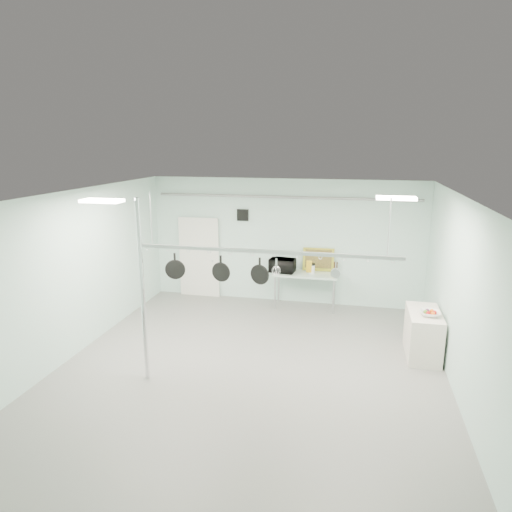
% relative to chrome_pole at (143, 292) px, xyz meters
% --- Properties ---
extents(floor, '(8.00, 8.00, 0.00)m').
position_rel_chrome_pole_xyz_m(floor, '(1.70, 0.60, -1.60)').
color(floor, gray).
rests_on(floor, ground).
extents(ceiling, '(7.00, 8.00, 0.02)m').
position_rel_chrome_pole_xyz_m(ceiling, '(1.70, 0.60, 1.59)').
color(ceiling, silver).
rests_on(ceiling, back_wall).
extents(back_wall, '(7.00, 0.02, 3.20)m').
position_rel_chrome_pole_xyz_m(back_wall, '(1.70, 4.59, 0.00)').
color(back_wall, silver).
rests_on(back_wall, floor).
extents(right_wall, '(0.02, 8.00, 3.20)m').
position_rel_chrome_pole_xyz_m(right_wall, '(5.19, 0.60, 0.00)').
color(right_wall, silver).
rests_on(right_wall, floor).
extents(door, '(1.10, 0.10, 2.20)m').
position_rel_chrome_pole_xyz_m(door, '(-0.60, 4.54, -0.55)').
color(door, silver).
rests_on(door, floor).
extents(wall_vent, '(0.30, 0.04, 0.30)m').
position_rel_chrome_pole_xyz_m(wall_vent, '(0.60, 4.57, 0.65)').
color(wall_vent, black).
rests_on(wall_vent, back_wall).
extents(conduit_pipe, '(6.60, 0.07, 0.07)m').
position_rel_chrome_pole_xyz_m(conduit_pipe, '(1.70, 4.50, 1.15)').
color(conduit_pipe, gray).
rests_on(conduit_pipe, back_wall).
extents(chrome_pole, '(0.08, 0.08, 3.20)m').
position_rel_chrome_pole_xyz_m(chrome_pole, '(0.00, 0.00, 0.00)').
color(chrome_pole, silver).
rests_on(chrome_pole, floor).
extents(prep_table, '(1.60, 0.70, 0.91)m').
position_rel_chrome_pole_xyz_m(prep_table, '(2.30, 4.20, -0.77)').
color(prep_table, '#A1BDAD').
rests_on(prep_table, floor).
extents(side_cabinet, '(0.60, 1.20, 0.90)m').
position_rel_chrome_pole_xyz_m(side_cabinet, '(4.85, 2.00, -1.15)').
color(side_cabinet, silver).
rests_on(side_cabinet, floor).
extents(pot_rack, '(4.80, 0.06, 1.00)m').
position_rel_chrome_pole_xyz_m(pot_rack, '(1.90, 0.90, 0.63)').
color(pot_rack, '#B7B7BC').
rests_on(pot_rack, ceiling).
extents(light_panel_left, '(0.65, 0.30, 0.05)m').
position_rel_chrome_pole_xyz_m(light_panel_left, '(-0.50, -0.20, 1.56)').
color(light_panel_left, white).
rests_on(light_panel_left, ceiling).
extents(light_panel_right, '(0.65, 0.30, 0.05)m').
position_rel_chrome_pole_xyz_m(light_panel_right, '(4.10, 1.20, 1.56)').
color(light_panel_right, white).
rests_on(light_panel_right, ceiling).
extents(microwave, '(0.66, 0.49, 0.34)m').
position_rel_chrome_pole_xyz_m(microwave, '(1.72, 4.17, -0.52)').
color(microwave, black).
rests_on(microwave, prep_table).
extents(coffee_canister, '(0.20, 0.20, 0.22)m').
position_rel_chrome_pole_xyz_m(coffee_canister, '(2.45, 4.20, -0.59)').
color(coffee_canister, silver).
rests_on(coffee_canister, prep_table).
extents(painting_large, '(0.78, 0.14, 0.58)m').
position_rel_chrome_pole_xyz_m(painting_large, '(2.58, 4.50, -0.41)').
color(painting_large, gold).
rests_on(painting_large, prep_table).
extents(painting_small, '(0.30, 0.10, 0.25)m').
position_rel_chrome_pole_xyz_m(painting_small, '(2.92, 4.50, -0.57)').
color(painting_small, '#352012').
rests_on(painting_small, prep_table).
extents(fruit_bowl, '(0.40, 0.40, 0.09)m').
position_rel_chrome_pole_xyz_m(fruit_bowl, '(4.91, 1.82, -0.65)').
color(fruit_bowl, white).
rests_on(fruit_bowl, side_cabinet).
extents(skillet_left, '(0.37, 0.15, 0.50)m').
position_rel_chrome_pole_xyz_m(skillet_left, '(0.23, 0.90, 0.24)').
color(skillet_left, black).
rests_on(skillet_left, pot_rack).
extents(skillet_mid, '(0.36, 0.11, 0.49)m').
position_rel_chrome_pole_xyz_m(skillet_mid, '(1.11, 0.90, 0.24)').
color(skillet_mid, black).
rests_on(skillet_mid, pot_rack).
extents(skillet_right, '(0.37, 0.16, 0.50)m').
position_rel_chrome_pole_xyz_m(skillet_right, '(1.84, 0.90, 0.24)').
color(skillet_right, black).
rests_on(skillet_right, pot_rack).
extents(whisk, '(0.19, 0.19, 0.30)m').
position_rel_chrome_pole_xyz_m(whisk, '(2.13, 0.90, 0.33)').
color(whisk, '#AEAEB2').
rests_on(whisk, pot_rack).
extents(grater, '(0.09, 0.03, 0.23)m').
position_rel_chrome_pole_xyz_m(grater, '(2.71, 0.90, 0.37)').
color(grater, orange).
rests_on(grater, pot_rack).
extents(saucepan, '(0.18, 0.12, 0.30)m').
position_rel_chrome_pole_xyz_m(saucepan, '(3.17, 0.90, 0.34)').
color(saucepan, silver).
rests_on(saucepan, pot_rack).
extents(fruit_cluster, '(0.24, 0.24, 0.09)m').
position_rel_chrome_pole_xyz_m(fruit_cluster, '(4.91, 1.82, -0.61)').
color(fruit_cluster, '#B71011').
rests_on(fruit_cluster, fruit_bowl).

